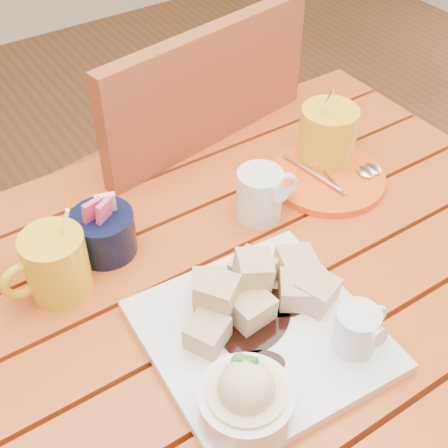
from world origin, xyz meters
TOP-DOWN VIEW (x-y plane):
  - table at (0.00, 0.00)m, footprint 1.20×0.79m
  - dessert_plate at (-0.00, -0.13)m, footprint 0.31×0.31m
  - coffee_mug_left at (-0.17, 0.13)m, footprint 0.13×0.09m
  - coffee_mug_right at (0.35, 0.15)m, footprint 0.14×0.10m
  - cream_pitcher at (0.16, 0.10)m, footprint 0.11×0.09m
  - sugar_caddy at (-0.08, 0.17)m, footprint 0.10×0.10m
  - orange_saucer at (0.32, 0.11)m, footprint 0.20×0.20m
  - chair_far at (0.19, 0.44)m, footprint 0.53×0.53m

SIDE VIEW (x-z plane):
  - chair_far at x=0.19m, z-range 0.06..1.03m
  - table at x=0.00m, z-range 0.27..1.02m
  - orange_saucer at x=0.32m, z-range 0.75..0.77m
  - dessert_plate at x=0.00m, z-range 0.72..0.84m
  - sugar_caddy at x=-0.08m, z-range 0.73..0.84m
  - cream_pitcher at x=0.16m, z-range 0.75..0.84m
  - coffee_mug_left at x=-0.17m, z-range 0.73..0.88m
  - coffee_mug_right at x=0.35m, z-range 0.72..0.89m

